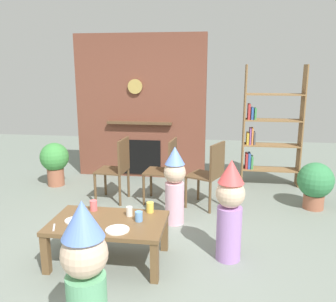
{
  "coord_description": "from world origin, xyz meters",
  "views": [
    {
      "loc": [
        0.68,
        -3.33,
        1.84
      ],
      "look_at": [
        0.15,
        0.4,
        0.97
      ],
      "focal_mm": 38.18,
      "sensor_mm": 36.0,
      "label": 1
    }
  ],
  "objects_px": {
    "paper_plate_rear": "(117,230)",
    "dining_chair_right": "(211,171)",
    "birthday_cake_slice": "(84,209)",
    "child_in_pink": "(230,208)",
    "potted_plant_tall": "(315,183)",
    "paper_cup_center": "(139,216)",
    "coffee_table": "(108,227)",
    "paper_cup_near_right": "(129,211)",
    "dining_chair_middle": "(166,167)",
    "potted_plant_short": "(55,160)",
    "paper_plate_front": "(74,220)",
    "bookshelf": "(267,132)",
    "paper_cup_near_left": "(94,205)",
    "child_with_cone_hat": "(86,277)",
    "paper_cup_far_right": "(150,207)",
    "paper_cup_far_left": "(86,223)",
    "child_by_the_chairs": "(175,183)",
    "dining_chair_left": "(118,166)"
  },
  "relations": [
    {
      "from": "dining_chair_left",
      "to": "potted_plant_tall",
      "type": "xyz_separation_m",
      "value": [
        2.67,
        0.09,
        -0.15
      ]
    },
    {
      "from": "dining_chair_middle",
      "to": "dining_chair_right",
      "type": "xyz_separation_m",
      "value": [
        0.61,
        -0.12,
        0.0
      ]
    },
    {
      "from": "coffee_table",
      "to": "potted_plant_tall",
      "type": "height_order",
      "value": "potted_plant_tall"
    },
    {
      "from": "bookshelf",
      "to": "paper_cup_near_right",
      "type": "relative_size",
      "value": 20.02
    },
    {
      "from": "child_with_cone_hat",
      "to": "paper_cup_far_right",
      "type": "bearing_deg",
      "value": -16.45
    },
    {
      "from": "paper_cup_center",
      "to": "paper_cup_far_left",
      "type": "relative_size",
      "value": 1.04
    },
    {
      "from": "coffee_table",
      "to": "paper_cup_near_left",
      "type": "relative_size",
      "value": 10.22
    },
    {
      "from": "paper_cup_far_right",
      "to": "paper_plate_front",
      "type": "relative_size",
      "value": 0.59
    },
    {
      "from": "potted_plant_short",
      "to": "bookshelf",
      "type": "bearing_deg",
      "value": 9.18
    },
    {
      "from": "paper_cup_far_right",
      "to": "child_with_cone_hat",
      "type": "xyz_separation_m",
      "value": [
        -0.14,
        -1.42,
        0.1
      ]
    },
    {
      "from": "coffee_table",
      "to": "child_by_the_chairs",
      "type": "bearing_deg",
      "value": 61.53
    },
    {
      "from": "bookshelf",
      "to": "potted_plant_short",
      "type": "height_order",
      "value": "bookshelf"
    },
    {
      "from": "paper_cup_far_left",
      "to": "child_by_the_chairs",
      "type": "relative_size",
      "value": 0.1
    },
    {
      "from": "paper_cup_near_right",
      "to": "potted_plant_tall",
      "type": "xyz_separation_m",
      "value": [
        2.14,
        1.54,
        -0.1
      ]
    },
    {
      "from": "paper_cup_far_left",
      "to": "child_with_cone_hat",
      "type": "bearing_deg",
      "value": -69.18
    },
    {
      "from": "child_with_cone_hat",
      "to": "child_by_the_chairs",
      "type": "relative_size",
      "value": 1.13
    },
    {
      "from": "paper_cup_far_right",
      "to": "paper_plate_rear",
      "type": "height_order",
      "value": "paper_cup_far_right"
    },
    {
      "from": "paper_cup_near_left",
      "to": "child_by_the_chairs",
      "type": "height_order",
      "value": "child_by_the_chairs"
    },
    {
      "from": "paper_cup_far_right",
      "to": "potted_plant_tall",
      "type": "distance_m",
      "value": 2.42
    },
    {
      "from": "paper_cup_far_right",
      "to": "paper_plate_rear",
      "type": "bearing_deg",
      "value": -115.21
    },
    {
      "from": "potted_plant_tall",
      "to": "child_in_pink",
      "type": "bearing_deg",
      "value": -128.17
    },
    {
      "from": "dining_chair_left",
      "to": "child_with_cone_hat",
      "type": "bearing_deg",
      "value": 106.57
    },
    {
      "from": "paper_cup_near_left",
      "to": "paper_cup_center",
      "type": "distance_m",
      "value": 0.55
    },
    {
      "from": "bookshelf",
      "to": "dining_chair_middle",
      "type": "xyz_separation_m",
      "value": [
        -1.46,
        -1.03,
        -0.35
      ]
    },
    {
      "from": "paper_cup_far_right",
      "to": "potted_plant_short",
      "type": "xyz_separation_m",
      "value": [
        -1.91,
        1.87,
        -0.06
      ]
    },
    {
      "from": "child_by_the_chairs",
      "to": "birthday_cake_slice",
      "type": "bearing_deg",
      "value": -16.57
    },
    {
      "from": "child_by_the_chairs",
      "to": "dining_chair_right",
      "type": "bearing_deg",
      "value": 171.8
    },
    {
      "from": "paper_plate_rear",
      "to": "paper_plate_front",
      "type": "bearing_deg",
      "value": 163.14
    },
    {
      "from": "paper_plate_rear",
      "to": "dining_chair_right",
      "type": "bearing_deg",
      "value": 65.17
    },
    {
      "from": "paper_cup_center",
      "to": "paper_cup_far_left",
      "type": "distance_m",
      "value": 0.49
    },
    {
      "from": "paper_plate_rear",
      "to": "birthday_cake_slice",
      "type": "distance_m",
      "value": 0.56
    },
    {
      "from": "paper_cup_near_right",
      "to": "potted_plant_short",
      "type": "xyz_separation_m",
      "value": [
        -1.72,
        1.99,
        -0.06
      ]
    },
    {
      "from": "paper_cup_center",
      "to": "dining_chair_left",
      "type": "height_order",
      "value": "dining_chair_left"
    },
    {
      "from": "paper_cup_center",
      "to": "paper_plate_front",
      "type": "distance_m",
      "value": 0.62
    },
    {
      "from": "child_in_pink",
      "to": "paper_cup_near_right",
      "type": "bearing_deg",
      "value": -6.73
    },
    {
      "from": "paper_cup_far_right",
      "to": "coffee_table",
      "type": "bearing_deg",
      "value": -143.55
    },
    {
      "from": "paper_cup_far_right",
      "to": "potted_plant_short",
      "type": "bearing_deg",
      "value": 135.52
    },
    {
      "from": "dining_chair_middle",
      "to": "potted_plant_short",
      "type": "relative_size",
      "value": 1.3
    },
    {
      "from": "paper_cup_near_right",
      "to": "potted_plant_short",
      "type": "height_order",
      "value": "potted_plant_short"
    },
    {
      "from": "paper_cup_center",
      "to": "paper_cup_far_left",
      "type": "height_order",
      "value": "paper_cup_center"
    },
    {
      "from": "child_in_pink",
      "to": "potted_plant_tall",
      "type": "bearing_deg",
      "value": -138.21
    },
    {
      "from": "coffee_table",
      "to": "child_in_pink",
      "type": "bearing_deg",
      "value": 10.04
    },
    {
      "from": "paper_plate_front",
      "to": "dining_chair_left",
      "type": "relative_size",
      "value": 0.2
    },
    {
      "from": "child_by_the_chairs",
      "to": "potted_plant_short",
      "type": "relative_size",
      "value": 1.38
    },
    {
      "from": "paper_plate_front",
      "to": "child_with_cone_hat",
      "type": "height_order",
      "value": "child_with_cone_hat"
    },
    {
      "from": "paper_cup_near_left",
      "to": "child_with_cone_hat",
      "type": "height_order",
      "value": "child_with_cone_hat"
    },
    {
      "from": "paper_cup_center",
      "to": "birthday_cake_slice",
      "type": "relative_size",
      "value": 0.95
    },
    {
      "from": "bookshelf",
      "to": "child_with_cone_hat",
      "type": "xyz_separation_m",
      "value": [
        -1.56,
        -3.83,
        -0.3
      ]
    },
    {
      "from": "paper_cup_far_left",
      "to": "child_with_cone_hat",
      "type": "height_order",
      "value": "child_with_cone_hat"
    },
    {
      "from": "coffee_table",
      "to": "child_in_pink",
      "type": "distance_m",
      "value": 1.18
    }
  ]
}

